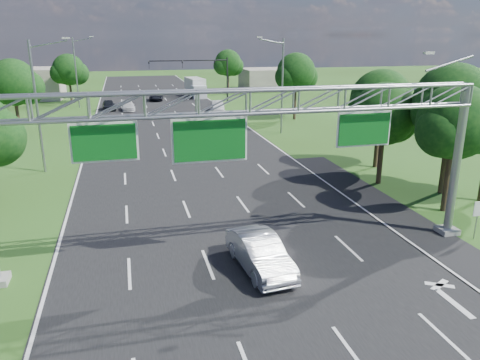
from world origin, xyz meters
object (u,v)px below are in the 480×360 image
object	(u,v)px
sign_gantry	(250,115)
silver_sedan	(260,253)
traffic_signal	(205,70)
box_truck	(196,88)
regulatory_sign	(478,212)

from	to	relation	value
sign_gantry	silver_sedan	xyz separation A→B (m)	(0.11, -1.53, -6.08)
sign_gantry	silver_sedan	bearing A→B (deg)	-85.96
sign_gantry	traffic_signal	distance (m)	53.51
box_truck	sign_gantry	bearing A→B (deg)	-103.71
traffic_signal	regulatory_sign	bearing A→B (deg)	-84.80
regulatory_sign	silver_sedan	distance (m)	11.99
silver_sedan	regulatory_sign	bearing A→B (deg)	-3.64
regulatory_sign	traffic_signal	bearing A→B (deg)	95.20
traffic_signal	box_truck	bearing A→B (deg)	90.35
traffic_signal	box_truck	size ratio (longest dim) A/B	1.46
silver_sedan	box_truck	bearing A→B (deg)	77.72
silver_sedan	box_truck	distance (m)	64.49
regulatory_sign	box_truck	xyz separation A→B (m)	(-4.98, 63.60, -0.03)
regulatory_sign	sign_gantry	bearing A→B (deg)	175.17
regulatory_sign	traffic_signal	distance (m)	54.37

